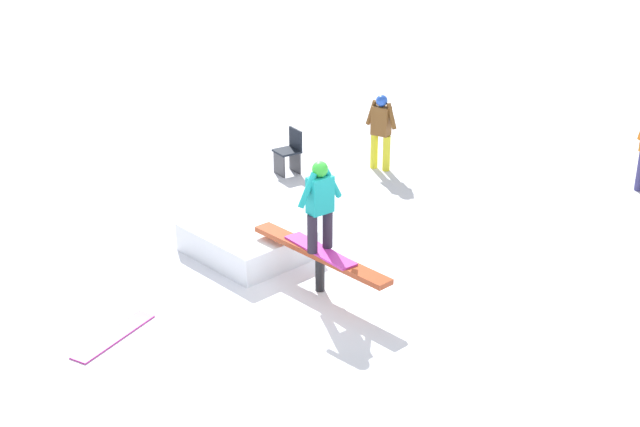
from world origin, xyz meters
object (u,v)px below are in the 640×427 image
folding_chair (289,153)px  main_rider_on_rail (320,207)px  bystander_brown (381,128)px  rail_feature (320,257)px  loose_snowboard_magenta (114,336)px

folding_chair → main_rider_on_rail: bearing=-25.6°
main_rider_on_rail → bystander_brown: main_rider_on_rail is taller
rail_feature → loose_snowboard_magenta: bearing=-108.1°
main_rider_on_rail → rail_feature: bearing=0.0°
rail_feature → main_rider_on_rail: size_ratio=1.83×
main_rider_on_rail → folding_chair: 4.93m
bystander_brown → folding_chair: 1.86m
loose_snowboard_magenta → folding_chair: bearing=10.0°
rail_feature → bystander_brown: 5.16m
bystander_brown → loose_snowboard_magenta: 7.51m
loose_snowboard_magenta → folding_chair: folding_chair is taller
bystander_brown → folding_chair: bystander_brown is taller
rail_feature → loose_snowboard_magenta: (-1.96, -2.36, -0.53)m
bystander_brown → loose_snowboard_magenta: bystander_brown is taller
main_rider_on_rail → folding_chair: (-2.57, 4.10, -0.92)m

